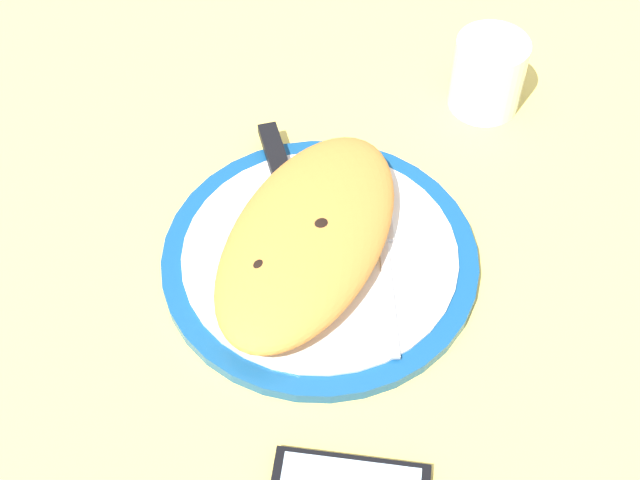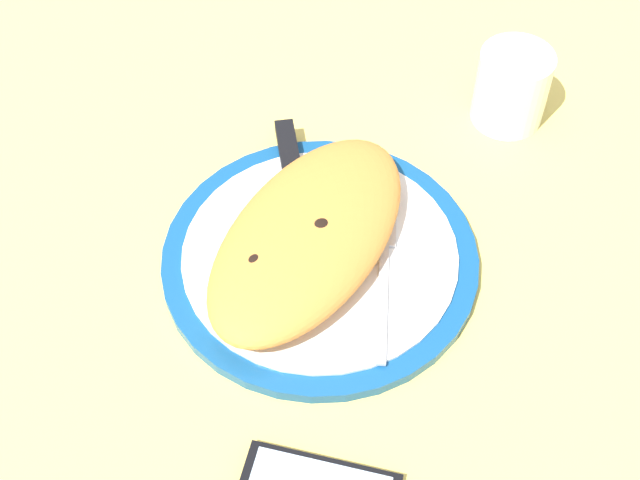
{
  "view_description": "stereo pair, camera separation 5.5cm",
  "coord_description": "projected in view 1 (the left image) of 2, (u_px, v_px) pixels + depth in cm",
  "views": [
    {
      "loc": [
        -51.14,
        -7.07,
        69.65
      ],
      "look_at": [
        0.0,
        0.0,
        3.59
      ],
      "focal_mm": 49.6,
      "sensor_mm": 36.0,
      "label": 1
    },
    {
      "loc": [
        -50.09,
        -12.52,
        69.65
      ],
      "look_at": [
        0.0,
        0.0,
        3.59
      ],
      "focal_mm": 49.6,
      "sensor_mm": 36.0,
      "label": 2
    }
  ],
  "objects": [
    {
      "name": "water_glass",
      "position": [
        487.0,
        77.0,
        0.98
      ],
      "size": [
        7.97,
        7.97,
        8.62
      ],
      "color": "silver",
      "rests_on": "ground_plane"
    },
    {
      "name": "calzone",
      "position": [
        308.0,
        239.0,
        0.84
      ],
      "size": [
        30.35,
        20.9,
        4.68
      ],
      "color": "orange",
      "rests_on": "plate"
    },
    {
      "name": "knife",
      "position": [
        285.0,
        185.0,
        0.9
      ],
      "size": [
        23.58,
        11.19,
        1.2
      ],
      "color": "silver",
      "rests_on": "plate"
    },
    {
      "name": "plate",
      "position": [
        320.0,
        258.0,
        0.86
      ],
      "size": [
        30.83,
        30.83,
        1.59
      ],
      "color": "navy",
      "rests_on": "ground_plane"
    },
    {
      "name": "fork",
      "position": [
        386.0,
        265.0,
        0.84
      ],
      "size": [
        17.18,
        4.53,
        0.4
      ],
      "color": "silver",
      "rests_on": "plate"
    },
    {
      "name": "ground_plane",
      "position": [
        320.0,
        271.0,
        0.88
      ],
      "size": [
        150.0,
        150.0,
        3.0
      ],
      "primitive_type": "cube",
      "color": "#EACC60"
    }
  ]
}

